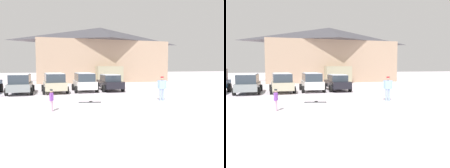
% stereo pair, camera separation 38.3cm
% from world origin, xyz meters
% --- Properties ---
extents(ground, '(160.00, 160.00, 0.00)m').
position_xyz_m(ground, '(0.00, 0.00, 0.00)').
color(ground, white).
extents(ski_lodge, '(20.29, 11.48, 8.64)m').
position_xyz_m(ski_lodge, '(4.75, 26.08, 4.37)').
color(ski_lodge, tan).
rests_on(ski_lodge, ground).
extents(parked_grey_wagon, '(2.13, 4.47, 1.73)m').
position_xyz_m(parked_grey_wagon, '(-6.05, 11.70, 0.93)').
color(parked_grey_wagon, gray).
rests_on(parked_grey_wagon, ground).
extents(parked_beige_suv, '(2.30, 4.30, 1.77)m').
position_xyz_m(parked_beige_suv, '(-3.22, 11.59, 0.94)').
color(parked_beige_suv, '#B3AD8F').
rests_on(parked_beige_suv, ground).
extents(parked_white_suv, '(2.16, 4.07, 1.76)m').
position_xyz_m(parked_white_suv, '(-0.46, 11.72, 0.94)').
color(parked_white_suv, white).
rests_on(parked_white_suv, ground).
extents(parked_black_sedan, '(2.18, 4.56, 1.59)m').
position_xyz_m(parked_black_sedan, '(2.05, 11.79, 0.81)').
color(parked_black_sedan, black).
rests_on(parked_black_sedan, ground).
extents(skier_child_in_purple_jacket, '(0.22, 0.43, 1.16)m').
position_xyz_m(skier_child_in_purple_jacket, '(-3.73, 2.97, 0.66)').
color(skier_child_in_purple_jacket, '#DDADCB').
rests_on(skier_child_in_purple_jacket, ground).
extents(skier_adult_in_blue_parka, '(0.59, 0.36, 1.67)m').
position_xyz_m(skier_adult_in_blue_parka, '(3.59, 4.43, 0.94)').
color(skier_adult_in_blue_parka, '#95ACCE').
rests_on(skier_adult_in_blue_parka, ground).
extents(pair_of_skis, '(1.49, 0.64, 0.08)m').
position_xyz_m(pair_of_skis, '(-1.24, 5.21, 0.02)').
color(pair_of_skis, black).
rests_on(pair_of_skis, ground).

